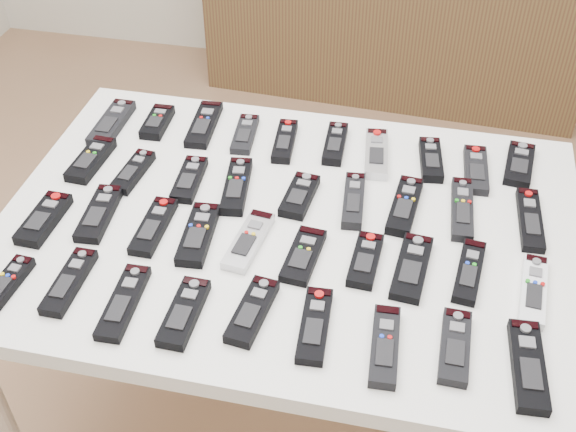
% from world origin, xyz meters
% --- Properties ---
extents(ground, '(4.00, 4.00, 0.00)m').
position_xyz_m(ground, '(0.00, 0.00, 0.00)').
color(ground, '#976C4D').
rests_on(ground, ground).
extents(table, '(1.25, 0.88, 0.78)m').
position_xyz_m(table, '(0.02, -0.12, 0.72)').
color(table, white).
rests_on(table, ground).
extents(sideboard, '(1.70, 0.47, 0.84)m').
position_xyz_m(sideboard, '(0.10, 1.78, 0.42)').
color(sideboard, '#472C1C').
rests_on(sideboard, ground).
extents(remote_0, '(0.06, 0.19, 0.02)m').
position_xyz_m(remote_0, '(-0.50, 0.15, 0.79)').
color(remote_0, black).
rests_on(remote_0, table).
extents(remote_1, '(0.06, 0.14, 0.02)m').
position_xyz_m(remote_1, '(-0.39, 0.18, 0.79)').
color(remote_1, black).
rests_on(remote_1, table).
extents(remote_2, '(0.07, 0.19, 0.02)m').
position_xyz_m(remote_2, '(-0.27, 0.19, 0.79)').
color(remote_2, black).
rests_on(remote_2, table).
extents(remote_3, '(0.06, 0.16, 0.02)m').
position_xyz_m(remote_3, '(-0.16, 0.18, 0.79)').
color(remote_3, black).
rests_on(remote_3, table).
extents(remote_4, '(0.06, 0.17, 0.02)m').
position_xyz_m(remote_4, '(-0.05, 0.16, 0.79)').
color(remote_4, black).
rests_on(remote_4, table).
extents(remote_5, '(0.05, 0.16, 0.02)m').
position_xyz_m(remote_5, '(0.07, 0.18, 0.79)').
color(remote_5, black).
rests_on(remote_5, table).
extents(remote_6, '(0.07, 0.19, 0.02)m').
position_xyz_m(remote_6, '(0.17, 0.16, 0.79)').
color(remote_6, '#B7B7BC').
rests_on(remote_6, table).
extents(remote_7, '(0.07, 0.16, 0.02)m').
position_xyz_m(remote_7, '(0.30, 0.16, 0.79)').
color(remote_7, black).
rests_on(remote_7, table).
extents(remote_8, '(0.06, 0.17, 0.02)m').
position_xyz_m(remote_8, '(0.41, 0.15, 0.79)').
color(remote_8, black).
rests_on(remote_8, table).
extents(remote_9, '(0.08, 0.17, 0.02)m').
position_xyz_m(remote_9, '(0.51, 0.19, 0.79)').
color(remote_9, black).
rests_on(remote_9, table).
extents(remote_10, '(0.06, 0.17, 0.02)m').
position_xyz_m(remote_10, '(-0.49, -0.01, 0.79)').
color(remote_10, black).
rests_on(remote_10, table).
extents(remote_11, '(0.06, 0.16, 0.02)m').
position_xyz_m(remote_11, '(-0.37, -0.03, 0.79)').
color(remote_11, black).
rests_on(remote_11, table).
extents(remote_12, '(0.06, 0.16, 0.02)m').
position_xyz_m(remote_12, '(-0.24, -0.03, 0.79)').
color(remote_12, black).
rests_on(remote_12, table).
extents(remote_13, '(0.08, 0.19, 0.02)m').
position_xyz_m(remote_13, '(-0.12, -0.03, 0.79)').
color(remote_13, black).
rests_on(remote_13, table).
extents(remote_14, '(0.07, 0.15, 0.02)m').
position_xyz_m(remote_14, '(0.03, -0.04, 0.79)').
color(remote_14, black).
rests_on(remote_14, table).
extents(remote_15, '(0.06, 0.18, 0.02)m').
position_xyz_m(remote_15, '(0.15, -0.03, 0.79)').
color(remote_15, black).
rests_on(remote_15, table).
extents(remote_16, '(0.07, 0.19, 0.02)m').
position_xyz_m(remote_16, '(0.26, -0.02, 0.79)').
color(remote_16, black).
rests_on(remote_16, table).
extents(remote_17, '(0.05, 0.20, 0.02)m').
position_xyz_m(remote_17, '(0.38, -0.00, 0.79)').
color(remote_17, black).
rests_on(remote_17, table).
extents(remote_18, '(0.06, 0.20, 0.02)m').
position_xyz_m(remote_18, '(0.53, -0.01, 0.79)').
color(remote_18, black).
rests_on(remote_18, table).
extents(remote_19, '(0.06, 0.16, 0.02)m').
position_xyz_m(remote_19, '(-0.50, -0.23, 0.79)').
color(remote_19, black).
rests_on(remote_19, table).
extents(remote_20, '(0.07, 0.18, 0.02)m').
position_xyz_m(remote_20, '(-0.39, -0.19, 0.79)').
color(remote_20, black).
rests_on(remote_20, table).
extents(remote_21, '(0.05, 0.17, 0.02)m').
position_xyz_m(remote_21, '(-0.26, -0.20, 0.79)').
color(remote_21, black).
rests_on(remote_21, table).
extents(remote_22, '(0.07, 0.18, 0.02)m').
position_xyz_m(remote_22, '(-0.16, -0.21, 0.79)').
color(remote_22, black).
rests_on(remote_22, table).
extents(remote_23, '(0.07, 0.18, 0.02)m').
position_xyz_m(remote_23, '(-0.05, -0.20, 0.79)').
color(remote_23, '#B7B7BC').
rests_on(remote_23, table).
extents(remote_24, '(0.07, 0.16, 0.02)m').
position_xyz_m(remote_24, '(0.07, -0.22, 0.79)').
color(remote_24, black).
rests_on(remote_24, table).
extents(remote_25, '(0.06, 0.15, 0.02)m').
position_xyz_m(remote_25, '(0.20, -0.21, 0.79)').
color(remote_25, black).
rests_on(remote_25, table).
extents(remote_26, '(0.08, 0.19, 0.02)m').
position_xyz_m(remote_26, '(0.29, -0.21, 0.79)').
color(remote_26, black).
rests_on(remote_26, table).
extents(remote_27, '(0.06, 0.18, 0.02)m').
position_xyz_m(remote_27, '(0.40, -0.20, 0.79)').
color(remote_27, black).
rests_on(remote_27, table).
extents(remote_28, '(0.06, 0.19, 0.02)m').
position_xyz_m(remote_28, '(0.53, -0.22, 0.79)').
color(remote_28, silver).
rests_on(remote_28, table).
extents(remote_29, '(0.05, 0.14, 0.02)m').
position_xyz_m(remote_29, '(-0.48, -0.42, 0.79)').
color(remote_29, black).
rests_on(remote_29, table).
extents(remote_30, '(0.05, 0.17, 0.02)m').
position_xyz_m(remote_30, '(-0.36, -0.39, 0.79)').
color(remote_30, black).
rests_on(remote_30, table).
extents(remote_31, '(0.06, 0.19, 0.02)m').
position_xyz_m(remote_31, '(-0.24, -0.42, 0.79)').
color(remote_31, black).
rests_on(remote_31, table).
extents(remote_32, '(0.06, 0.17, 0.02)m').
position_xyz_m(remote_32, '(-0.12, -0.42, 0.79)').
color(remote_32, black).
rests_on(remote_32, table).
extents(remote_33, '(0.07, 0.17, 0.02)m').
position_xyz_m(remote_33, '(0.01, -0.39, 0.79)').
color(remote_33, black).
rests_on(remote_33, table).
extents(remote_34, '(0.06, 0.18, 0.02)m').
position_xyz_m(remote_34, '(0.13, -0.40, 0.79)').
color(remote_34, black).
rests_on(remote_34, table).
extents(remote_35, '(0.06, 0.18, 0.02)m').
position_xyz_m(remote_35, '(0.26, -0.42, 0.79)').
color(remote_35, black).
rests_on(remote_35, table).
extents(remote_36, '(0.05, 0.17, 0.02)m').
position_xyz_m(remote_36, '(0.38, -0.39, 0.79)').
color(remote_36, black).
rests_on(remote_36, table).
extents(remote_37, '(0.07, 0.20, 0.02)m').
position_xyz_m(remote_37, '(0.51, -0.41, 0.79)').
color(remote_37, black).
rests_on(remote_37, table).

